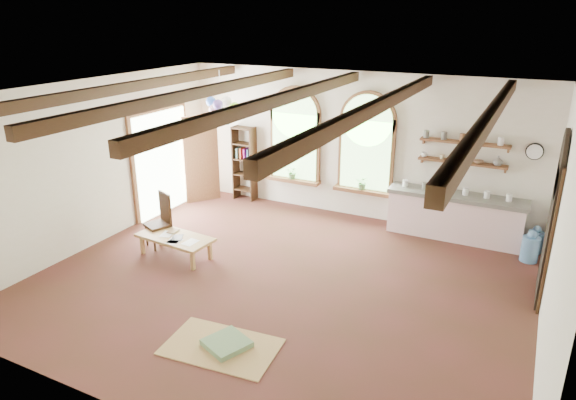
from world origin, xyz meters
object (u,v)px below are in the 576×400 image
Objects in this scene: coffee_table at (175,239)px; balloon_cluster at (221,111)px; kitchen_counter at (455,216)px; side_chair at (159,231)px.

coffee_table is 1.33× the size of balloon_cluster.
coffee_table is at bearing -144.32° from kitchen_counter.
kitchen_counter is 5.54m from coffee_table.
kitchen_counter is at bearing 30.32° from side_chair.
side_chair is (-5.09, -2.98, -0.17)m from kitchen_counter.
side_chair reaches higher than coffee_table.
balloon_cluster reaches higher than side_chair.
side_chair is 2.91m from balloon_cluster.
side_chair is at bearing -94.35° from balloon_cluster.
coffee_table is (-4.50, -3.23, -0.11)m from kitchen_counter.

